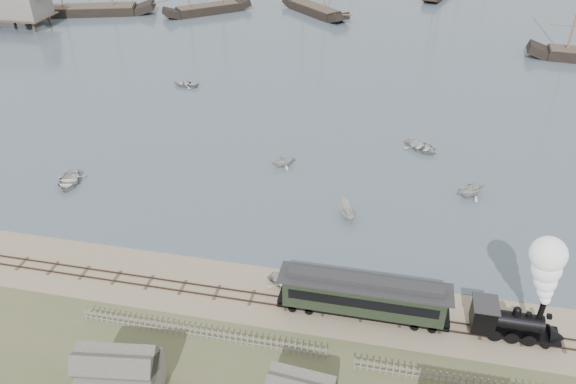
# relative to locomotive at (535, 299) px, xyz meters

# --- Properties ---
(ground) EXTENTS (600.00, 600.00, 0.00)m
(ground) POSITION_rel_locomotive_xyz_m (-17.12, 2.00, -4.04)
(ground) COLOR tan
(ground) RESTS_ON ground
(rail_track) EXTENTS (120.00, 1.80, 0.16)m
(rail_track) POSITION_rel_locomotive_xyz_m (-17.12, 0.00, -4.00)
(rail_track) COLOR #3E2B22
(rail_track) RESTS_ON ground
(picket_fence_west) EXTENTS (19.00, 0.10, 1.20)m
(picket_fence_west) POSITION_rel_locomotive_xyz_m (-23.62, -5.00, -4.04)
(picket_fence_west) COLOR slate
(picket_fence_west) RESTS_ON ground
(locomotive) EXTENTS (7.01, 2.62, 8.74)m
(locomotive) POSITION_rel_locomotive_xyz_m (0.00, 0.00, 0.00)
(locomotive) COLOR black
(locomotive) RESTS_ON ground
(passenger_coach) EXTENTS (13.26, 2.56, 3.22)m
(passenger_coach) POSITION_rel_locomotive_xyz_m (-12.11, 0.00, -2.00)
(passenger_coach) COLOR black
(passenger_coach) RESTS_ON ground
(beached_dinghy) EXTENTS (3.48, 3.98, 0.69)m
(beached_dinghy) POSITION_rel_locomotive_xyz_m (-18.64, 1.97, -3.70)
(beached_dinghy) COLOR beige
(beached_dinghy) RESTS_ON ground
(rowboat_0) EXTENTS (5.05, 4.13, 0.91)m
(rowboat_0) POSITION_rel_locomotive_xyz_m (-44.96, 12.84, -3.52)
(rowboat_0) COLOR beige
(rowboat_0) RESTS_ON harbor_water
(rowboat_1) EXTENTS (3.54, 3.69, 1.51)m
(rowboat_1) POSITION_rel_locomotive_xyz_m (-23.13, 21.49, -3.23)
(rowboat_1) COLOR beige
(rowboat_1) RESTS_ON harbor_water
(rowboat_2) EXTENTS (3.53, 2.47, 1.28)m
(rowboat_2) POSITION_rel_locomotive_xyz_m (-14.88, 13.04, -3.34)
(rowboat_2) COLOR beige
(rowboat_2) RESTS_ON harbor_water
(rowboat_3) EXTENTS (5.13, 5.38, 0.91)m
(rowboat_3) POSITION_rel_locomotive_xyz_m (-7.75, 28.55, -3.53)
(rowboat_3) COLOR beige
(rowboat_3) RESTS_ON harbor_water
(rowboat_4) EXTENTS (4.36, 4.45, 1.78)m
(rowboat_4) POSITION_rel_locomotive_xyz_m (-2.65, 19.45, -3.09)
(rowboat_4) COLOR beige
(rowboat_4) RESTS_ON harbor_water
(rowboat_6) EXTENTS (3.03, 4.06, 0.80)m
(rowboat_6) POSITION_rel_locomotive_xyz_m (-42.51, 41.82, -3.58)
(rowboat_6) COLOR beige
(rowboat_6) RESTS_ON harbor_water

